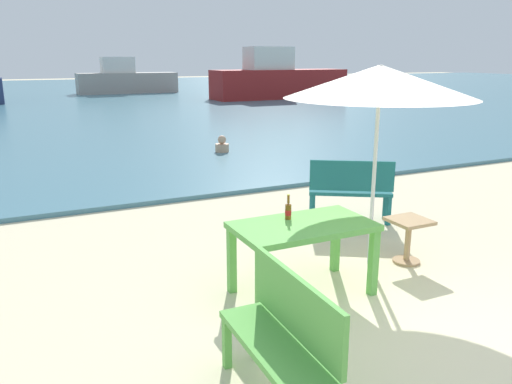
% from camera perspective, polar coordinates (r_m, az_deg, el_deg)
% --- Properties ---
extents(ground_plane, '(120.00, 120.00, 0.00)m').
position_cam_1_polar(ground_plane, '(5.03, 19.43, -14.23)').
color(ground_plane, beige).
extents(sea_water, '(120.00, 50.00, 0.08)m').
position_cam_1_polar(sea_water, '(33.26, -20.22, 9.99)').
color(sea_water, teal).
rests_on(sea_water, ground_plane).
extents(picnic_table_green, '(1.40, 0.80, 0.76)m').
position_cam_1_polar(picnic_table_green, '(5.16, 5.28, -4.70)').
color(picnic_table_green, '#60B24C').
rests_on(picnic_table_green, ground_plane).
extents(beer_bottle_amber, '(0.07, 0.07, 0.26)m').
position_cam_1_polar(beer_bottle_amber, '(5.23, 3.64, -2.06)').
color(beer_bottle_amber, brown).
rests_on(beer_bottle_amber, picnic_table_green).
extents(patio_umbrella, '(2.10, 2.10, 2.30)m').
position_cam_1_polar(patio_umbrella, '(5.78, 13.72, 11.92)').
color(patio_umbrella, silver).
rests_on(patio_umbrella, ground_plane).
extents(side_table_wood, '(0.44, 0.44, 0.54)m').
position_cam_1_polar(side_table_wood, '(6.28, 16.72, -4.56)').
color(side_table_wood, tan).
rests_on(side_table_wood, ground_plane).
extents(bench_teal_center, '(1.21, 0.93, 0.95)m').
position_cam_1_polar(bench_teal_center, '(7.54, 10.57, 0.55)').
color(bench_teal_center, '#196066').
rests_on(bench_teal_center, ground_plane).
extents(bench_green_left, '(0.38, 1.21, 0.95)m').
position_cam_1_polar(bench_green_left, '(3.63, 3.12, -15.55)').
color(bench_green_left, '#60B24C').
rests_on(bench_green_left, ground_plane).
extents(swimmer_person, '(0.34, 0.34, 0.41)m').
position_cam_1_polar(swimmer_person, '(12.76, -3.83, 5.23)').
color(swimmer_person, tan).
rests_on(swimmer_person, sea_water).
extents(boat_tanker, '(6.34, 1.73, 2.30)m').
position_cam_1_polar(boat_tanker, '(35.07, -14.38, 12.06)').
color(boat_tanker, gray).
rests_on(boat_tanker, sea_water).
extents(boat_sailboat, '(7.84, 2.14, 2.85)m').
position_cam_1_polar(boat_sailboat, '(29.71, 2.45, 12.45)').
color(boat_sailboat, maroon).
rests_on(boat_sailboat, sea_water).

